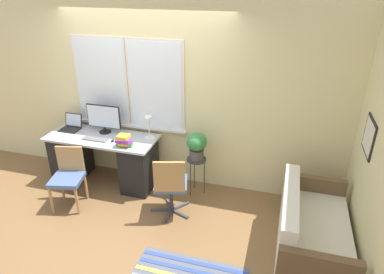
{
  "coord_description": "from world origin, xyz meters",
  "views": [
    {
      "loc": [
        1.94,
        -3.63,
        2.91
      ],
      "look_at": [
        0.83,
        0.16,
        1.02
      ],
      "focal_mm": 32.0,
      "sensor_mm": 36.0,
      "label": 1
    }
  ],
  "objects": [
    {
      "name": "desk_lamp",
      "position": [
        0.11,
        0.47,
        1.02
      ],
      "size": [
        0.14,
        0.14,
        0.36
      ],
      "color": "white",
      "rests_on": "desk"
    },
    {
      "name": "wall_right_with_picture",
      "position": [
        2.87,
        0.0,
        1.35
      ],
      "size": [
        0.08,
        9.0,
        2.7
      ],
      "color": "beige",
      "rests_on": "ground_plane"
    },
    {
      "name": "plant_stand",
      "position": [
        0.83,
        0.42,
        0.5
      ],
      "size": [
        0.28,
        0.28,
        0.56
      ],
      "color": "#333338",
      "rests_on": "ground_plane"
    },
    {
      "name": "ground_plane",
      "position": [
        0.0,
        0.0,
        0.0
      ],
      "size": [
        14.0,
        14.0,
        0.0
      ],
      "primitive_type": "plane",
      "color": "brown"
    },
    {
      "name": "couch_loveseat",
      "position": [
        2.37,
        -0.43,
        0.29
      ],
      "size": [
        0.74,
        1.44,
        0.8
      ],
      "rotation": [
        0.0,
        0.0,
        1.57
      ],
      "color": "white",
      "rests_on": "ground_plane"
    },
    {
      "name": "mouse",
      "position": [
        -0.35,
        0.22,
        0.78
      ],
      "size": [
        0.04,
        0.06,
        0.03
      ],
      "color": "black",
      "rests_on": "desk"
    },
    {
      "name": "office_chair_swivel",
      "position": [
        0.64,
        -0.17,
        0.47
      ],
      "size": [
        0.55,
        0.53,
        0.89
      ],
      "rotation": [
        0.0,
        0.0,
        3.41
      ],
      "color": "#47474C",
      "rests_on": "ground_plane"
    },
    {
      "name": "desk",
      "position": [
        -0.59,
        0.32,
        0.4
      ],
      "size": [
        1.63,
        0.65,
        0.76
      ],
      "color": "#B2B7BC",
      "rests_on": "ground_plane"
    },
    {
      "name": "desk_chair_wooden",
      "position": [
        -0.77,
        -0.32,
        0.45
      ],
      "size": [
        0.48,
        0.49,
        0.81
      ],
      "rotation": [
        0.0,
        0.0,
        0.22
      ],
      "color": "#B2844C",
      "rests_on": "ground_plane"
    },
    {
      "name": "potted_plant",
      "position": [
        0.83,
        0.42,
        0.79
      ],
      "size": [
        0.28,
        0.28,
        0.39
      ],
      "color": "#514C47",
      "rests_on": "plant_stand"
    },
    {
      "name": "wall_back_with_window",
      "position": [
        -0.01,
        0.72,
        1.35
      ],
      "size": [
        9.0,
        0.12,
        2.7
      ],
      "color": "beige",
      "rests_on": "ground_plane"
    },
    {
      "name": "laptop",
      "position": [
        -1.17,
        0.44,
        0.81
      ],
      "size": [
        0.28,
        0.26,
        0.22
      ],
      "color": "black",
      "rests_on": "desk"
    },
    {
      "name": "keyboard",
      "position": [
        -0.63,
        0.21,
        0.77
      ],
      "size": [
        0.37,
        0.11,
        0.02
      ],
      "color": "slate",
      "rests_on": "desk"
    },
    {
      "name": "monitor",
      "position": [
        -0.61,
        0.48,
        0.99
      ],
      "size": [
        0.53,
        0.17,
        0.43
      ],
      "color": "black",
      "rests_on": "desk"
    },
    {
      "name": "book_stack",
      "position": [
        -0.13,
        0.14,
        0.84
      ],
      "size": [
        0.23,
        0.19,
        0.16
      ],
      "color": "green",
      "rests_on": "desk"
    }
  ]
}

